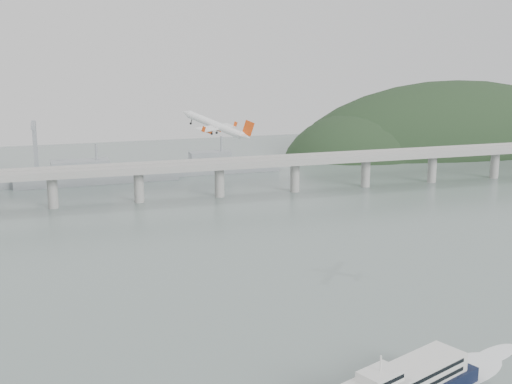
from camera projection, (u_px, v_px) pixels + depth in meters
name	position (u px, v px, depth m)	size (l,w,h in m)	color
ground	(302.00, 328.00, 235.87)	(900.00, 900.00, 0.00)	slate
bridge	(186.00, 171.00, 418.26)	(800.00, 22.00, 23.90)	#969693
headland	(465.00, 167.00, 630.19)	(365.00, 155.00, 156.00)	black
airliner	(216.00, 126.00, 288.09)	(28.18, 27.06, 12.93)	white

